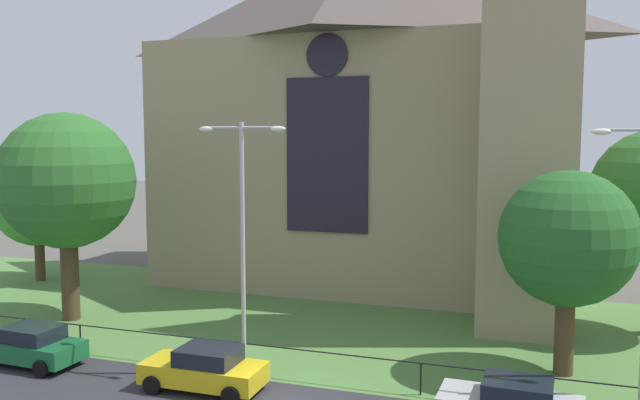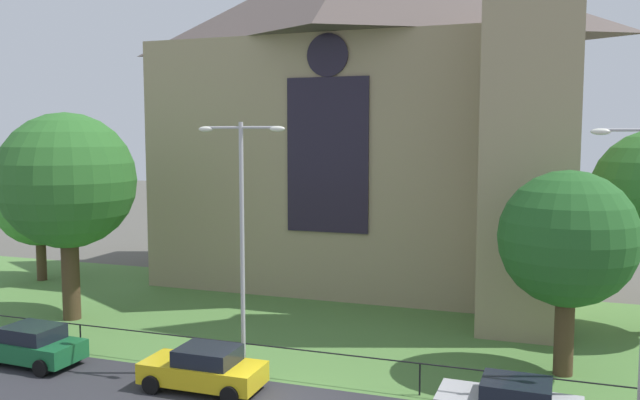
% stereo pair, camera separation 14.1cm
% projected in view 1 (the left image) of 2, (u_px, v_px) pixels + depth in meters
% --- Properties ---
extents(ground, '(160.00, 160.00, 0.00)m').
position_uv_depth(ground, '(353.00, 323.00, 30.57)').
color(ground, '#56544C').
extents(grass_verge, '(120.00, 20.00, 0.01)m').
position_uv_depth(grass_verge, '(341.00, 335.00, 28.69)').
color(grass_verge, '#517F3D').
rests_on(grass_verge, ground).
extents(church_building, '(23.20, 16.20, 26.00)m').
position_uv_depth(church_building, '(368.00, 109.00, 38.40)').
color(church_building, tan).
rests_on(church_building, ground).
extents(iron_railing, '(27.73, 0.07, 1.13)m').
position_uv_depth(iron_railing, '(235.00, 346.00, 24.19)').
color(iron_railing, black).
rests_on(iron_railing, ground).
extents(tree_left_near, '(6.36, 6.36, 9.81)m').
position_uv_depth(tree_left_near, '(66.00, 182.00, 30.55)').
color(tree_left_near, '#4C3823').
rests_on(tree_left_near, ground).
extents(tree_right_near, '(4.93, 4.93, 7.51)m').
position_uv_depth(tree_right_near, '(568.00, 239.00, 23.53)').
color(tree_right_near, '#4C3823').
rests_on(tree_right_near, ground).
extents(tree_left_far, '(5.25, 5.25, 7.39)m').
position_uv_depth(tree_left_far, '(38.00, 202.00, 39.09)').
color(tree_left_far, '#4C3823').
rests_on(tree_left_far, ground).
extents(streetlamp_near, '(3.37, 0.26, 9.20)m').
position_uv_depth(streetlamp_near, '(243.00, 218.00, 23.49)').
color(streetlamp_near, '#B2B2B7').
rests_on(streetlamp_near, ground).
extents(parked_car_green, '(4.28, 2.19, 1.51)m').
position_uv_depth(parked_car_green, '(30.00, 345.00, 24.97)').
color(parked_car_green, '#196033').
rests_on(parked_car_green, ground).
extents(parked_car_yellow, '(4.21, 2.04, 1.51)m').
position_uv_depth(parked_car_yellow, '(205.00, 369.00, 22.45)').
color(parked_car_yellow, gold).
rests_on(parked_car_yellow, ground).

